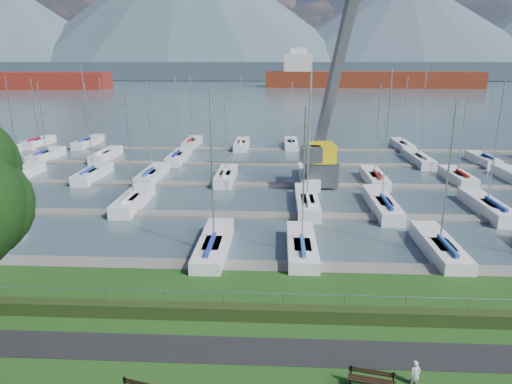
{
  "coord_description": "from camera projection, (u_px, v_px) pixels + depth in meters",
  "views": [
    {
      "loc": [
        1.64,
        -20.35,
        12.28
      ],
      "look_at": [
        0.0,
        12.0,
        3.0
      ],
      "focal_mm": 32.0,
      "sensor_mm": 36.0,
      "label": 1
    }
  ],
  "objects": [
    {
      "name": "crane",
      "position": [
        326.0,
        131.0,
        47.43
      ],
      "size": [
        5.87,
        13.23,
        22.35
      ],
      "rotation": [
        0.0,
        0.0,
        0.06
      ],
      "color": "#5A5C62",
      "rests_on": "water"
    },
    {
      "name": "water",
      "position": [
        277.0,
        84.0,
        272.73
      ],
      "size": [
        800.0,
        540.0,
        0.2
      ],
      "primitive_type": "cube",
      "color": "#40545E"
    },
    {
      "name": "bench_right",
      "position": [
        372.0,
        380.0,
        17.62
      ],
      "size": [
        1.85,
        0.79,
        0.85
      ],
      "rotation": [
        0.0,
        0.0,
        -0.21
      ],
      "color": "black",
      "rests_on": "grass"
    },
    {
      "name": "hedge",
      "position": [
        243.0,
        312.0,
        22.52
      ],
      "size": [
        80.0,
        0.7,
        0.7
      ],
      "primitive_type": "cube",
      "color": "#223212",
      "rests_on": "grass"
    },
    {
      "name": "path",
      "position": [
        239.0,
        350.0,
        20.12
      ],
      "size": [
        160.0,
        2.0,
        0.04
      ],
      "primitive_type": "cube",
      "color": "black",
      "rests_on": "grass"
    },
    {
      "name": "docks",
      "position": [
        263.0,
        185.0,
        48.02
      ],
      "size": [
        90.0,
        41.6,
        0.25
      ],
      "color": "slate",
      "rests_on": "water"
    },
    {
      "name": "person",
      "position": [
        415.0,
        371.0,
        17.87
      ],
      "size": [
        0.49,
        0.39,
        1.18
      ],
      "primitive_type": "imported",
      "rotation": [
        0.0,
        0.0,
        0.3
      ],
      "color": "silver",
      "rests_on": "grass"
    },
    {
      "name": "sailboat_fleet",
      "position": [
        258.0,
        130.0,
        48.55
      ],
      "size": [
        75.01,
        49.64,
        12.88
      ],
      "color": "navy",
      "rests_on": "water"
    },
    {
      "name": "fence",
      "position": [
        244.0,
        293.0,
        22.67
      ],
      "size": [
        80.0,
        0.04,
        0.04
      ],
      "primitive_type": "cylinder",
      "rotation": [
        0.0,
        1.57,
        0.0
      ],
      "color": "gray",
      "rests_on": "grass"
    },
    {
      "name": "mountains",
      "position": [
        287.0,
        21.0,
        398.26
      ],
      "size": [
        1190.0,
        360.0,
        115.0
      ],
      "color": "#3A4A55",
      "rests_on": "water"
    },
    {
      "name": "foothill",
      "position": [
        278.0,
        70.0,
        338.18
      ],
      "size": [
        900.0,
        80.0,
        12.0
      ],
      "primitive_type": "cube",
      "color": "#3A4855",
      "rests_on": "water"
    },
    {
      "name": "cargo_ship_mid",
      "position": [
        362.0,
        80.0,
        229.73
      ],
      "size": [
        106.22,
        24.73,
        21.5
      ],
      "rotation": [
        0.0,
        0.0,
        -0.06
      ],
      "color": "maroon",
      "rests_on": "water"
    }
  ]
}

